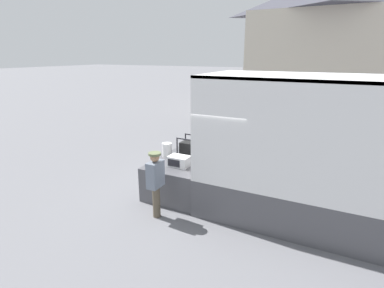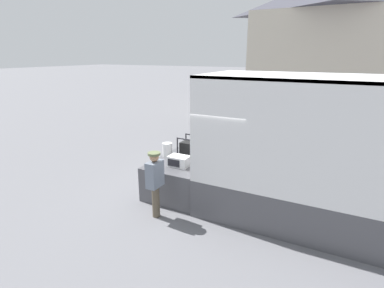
% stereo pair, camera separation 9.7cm
% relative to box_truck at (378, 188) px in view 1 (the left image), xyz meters
% --- Properties ---
extents(ground_plane, '(160.00, 160.00, 0.00)m').
position_rel_box_truck_xyz_m(ground_plane, '(-3.80, 0.00, -1.04)').
color(ground_plane, slate).
extents(box_truck, '(6.47, 2.42, 3.31)m').
position_rel_box_truck_xyz_m(box_truck, '(0.00, 0.00, 0.00)').
color(box_truck, navy).
rests_on(box_truck, ground).
extents(tailgate_deck, '(1.55, 2.30, 0.93)m').
position_rel_box_truck_xyz_m(tailgate_deck, '(-4.57, 0.00, -0.58)').
color(tailgate_deck, '#4C4C51').
rests_on(tailgate_deck, ground).
extents(microwave, '(0.53, 0.39, 0.27)m').
position_rel_box_truck_xyz_m(microwave, '(-4.49, -0.51, 0.02)').
color(microwave, white).
rests_on(microwave, tailgate_deck).
extents(portable_generator, '(0.57, 0.54, 0.56)m').
position_rel_box_truck_xyz_m(portable_generator, '(-4.64, 0.40, 0.09)').
color(portable_generator, black).
rests_on(portable_generator, tailgate_deck).
extents(orange_bucket, '(0.28, 0.28, 0.40)m').
position_rel_box_truck_xyz_m(orange_bucket, '(-5.17, -0.00, 0.08)').
color(orange_bucket, silver).
rests_on(orange_bucket, tailgate_deck).
extents(worker_person, '(0.29, 0.44, 1.61)m').
position_rel_box_truck_xyz_m(worker_person, '(-4.52, -1.58, -0.07)').
color(worker_person, brown).
rests_on(worker_person, ground).
extents(house_backdrop, '(9.38, 6.36, 8.23)m').
position_rel_box_truck_xyz_m(house_backdrop, '(-1.98, 13.95, 3.15)').
color(house_backdrop, beige).
rests_on(house_backdrop, ground).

